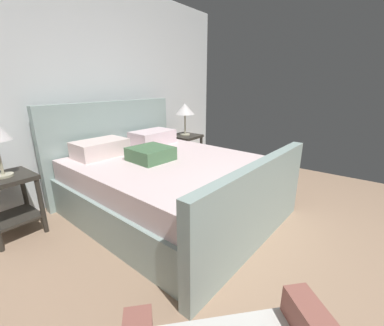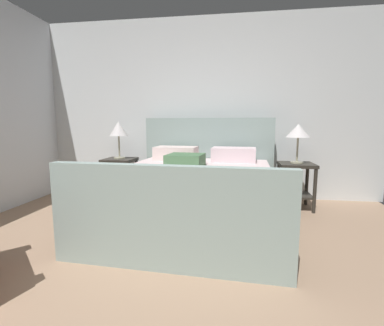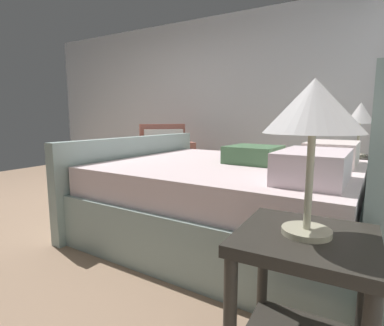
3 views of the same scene
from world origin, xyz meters
The scene contains 6 objects.
ground_plane centered at (0.00, 0.00, -0.01)m, with size 4.95×6.15×0.02m, color tan.
wall_back centered at (0.00, 3.14, 1.33)m, with size 5.07×0.12×2.66m, color silver.
bed centered at (-0.02, 1.89, 0.35)m, with size 1.97×2.27×1.19m.
nightstand_right centered at (1.22, 2.60, 0.40)m, with size 0.44×0.44×0.60m.
table_lamp_right centered at (1.22, 2.60, 1.01)m, with size 0.31×0.31×0.51m.
nightstand_left centered at (-1.26, 2.75, 0.40)m, with size 0.44×0.44×0.60m.
Camera 1 is at (-1.95, 0.09, 1.41)m, focal length 23.49 mm.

